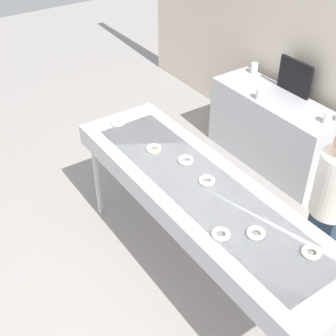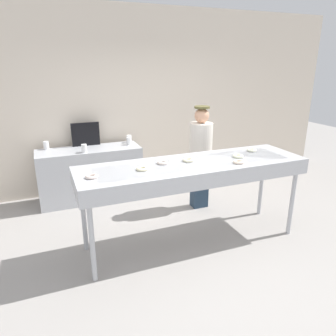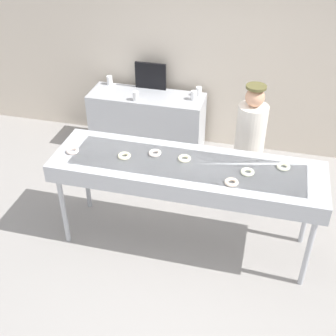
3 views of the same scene
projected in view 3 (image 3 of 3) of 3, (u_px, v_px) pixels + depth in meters
The scene contains 17 objects.
ground_plane at pixel (184, 240), 5.02m from camera, with size 16.00×16.00×0.00m, color #9E9993.
back_wall at pixel (223, 43), 5.95m from camera, with size 8.00×0.12×3.10m, color beige.
fryer_conveyor at pixel (186, 172), 4.47m from camera, with size 2.78×0.79×1.06m.
sugar_donut_0 at pixel (231, 182), 4.13m from camera, with size 0.13×0.13×0.03m, color #FEE5C9.
sugar_donut_1 at pixel (155, 153), 4.55m from camera, with size 0.13×0.13×0.03m, color white.
sugar_donut_2 at pixel (72, 151), 4.59m from camera, with size 0.13×0.13×0.03m, color white.
sugar_donut_3 at pixel (247, 172), 4.27m from camera, with size 0.13×0.13×0.03m, color #EDF0CB.
sugar_donut_4 at pixel (124, 156), 4.51m from camera, with size 0.13×0.13×0.03m, color #FEF4C7.
sugar_donut_5 at pixel (184, 158), 4.47m from camera, with size 0.13×0.13×0.03m, color #F4EDC6.
sugar_donut_6 at pixel (283, 167), 4.35m from camera, with size 0.13×0.13×0.03m, color #EBEACC.
worker_baker at pixel (250, 140), 5.10m from camera, with size 0.34×0.34×1.58m.
prep_counter at pixel (147, 122), 6.42m from camera, with size 1.64×0.57×0.87m, color #B7BABF.
paper_cup_0 at pixel (199, 91), 6.12m from camera, with size 0.08×0.08×0.13m, color white.
paper_cup_1 at pixel (110, 80), 6.44m from camera, with size 0.08×0.08×0.13m, color white.
paper_cup_2 at pixel (136, 96), 6.00m from camera, with size 0.08×0.08×0.13m, color white.
paper_cup_3 at pixel (194, 95), 6.02m from camera, with size 0.08×0.08×0.13m, color white.
menu_display at pixel (151, 76), 6.25m from camera, with size 0.45×0.04×0.38m, color black.
Camera 3 is at (0.71, -3.58, 3.54)m, focal length 46.87 mm.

